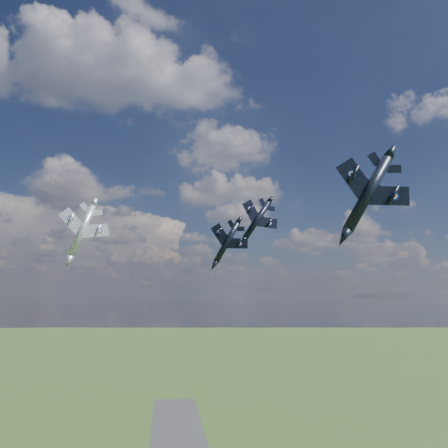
{
  "coord_description": "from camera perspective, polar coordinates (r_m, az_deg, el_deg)",
  "views": [
    {
      "loc": [
        -8.64,
        -72.73,
        71.1
      ],
      "look_at": [
        2.52,
        9.67,
        84.89
      ],
      "focal_mm": 35.0,
      "sensor_mm": 36.0,
      "label": 1
    }
  ],
  "objects": [
    {
      "name": "jet_right_navy",
      "position": [
        64.8,
        18.28,
        3.77
      ],
      "size": [
        15.19,
        18.61,
        8.88
      ],
      "primitive_type": null,
      "rotation": [
        0.0,
        0.53,
        -0.22
      ],
      "color": "black"
    },
    {
      "name": "jet_left_silver",
      "position": [
        91.28,
        -18.06,
        -0.82
      ],
      "size": [
        14.94,
        17.61,
        6.61
      ],
      "primitive_type": null,
      "rotation": [
        0.0,
        0.34,
        0.27
      ],
      "color": "#ACB0B7"
    },
    {
      "name": "jet_high_navy",
      "position": [
        98.49,
        4.32,
        0.51
      ],
      "size": [
        11.24,
        14.92,
        8.04
      ],
      "primitive_type": null,
      "rotation": [
        0.0,
        0.59,
        0.09
      ],
      "color": "black"
    },
    {
      "name": "jet_lead_navy",
      "position": [
        90.87,
        0.37,
        -2.42
      ],
      "size": [
        12.03,
        14.59,
        6.77
      ],
      "primitive_type": null,
      "rotation": [
        0.0,
        0.51,
        -0.24
      ],
      "color": "black"
    }
  ]
}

